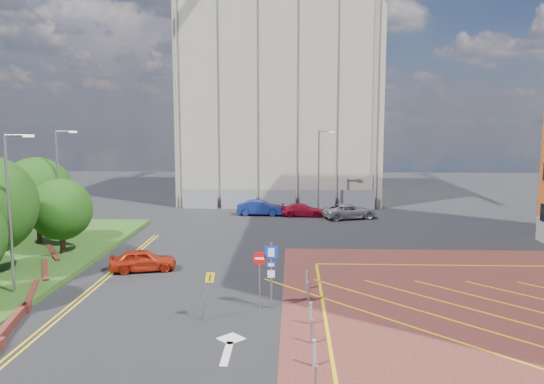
# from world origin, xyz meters

# --- Properties ---
(ground) EXTENTS (140.00, 140.00, 0.00)m
(ground) POSITION_xyz_m (0.00, 0.00, 0.00)
(ground) COLOR black
(ground) RESTS_ON ground
(retaining_wall) EXTENTS (6.06, 20.33, 0.40)m
(retaining_wall) POSITION_xyz_m (-11.80, 2.00, 0.20)
(retaining_wall) COLOR maroon
(retaining_wall) RESTS_ON ground
(tree_c) EXTENTS (4.00, 4.00, 4.90)m
(tree_c) POSITION_xyz_m (-13.50, 10.00, 3.19)
(tree_c) COLOR #3D2B1C
(tree_c) RESTS_ON grass_bed
(tree_d) EXTENTS (5.00, 5.00, 6.08)m
(tree_d) POSITION_xyz_m (-16.50, 13.00, 3.87)
(tree_d) COLOR #3D2B1C
(tree_d) RESTS_ON grass_bed
(lamp_left_near) EXTENTS (1.53, 0.16, 8.00)m
(lamp_left_near) POSITION_xyz_m (-12.42, 2.00, 4.66)
(lamp_left_near) COLOR #9EA0A8
(lamp_left_near) RESTS_ON grass_bed
(lamp_left_far) EXTENTS (1.53, 0.16, 8.00)m
(lamp_left_far) POSITION_xyz_m (-14.42, 12.00, 4.66)
(lamp_left_far) COLOR #9EA0A8
(lamp_left_far) RESTS_ON grass_bed
(lamp_back) EXTENTS (1.53, 0.16, 8.00)m
(lamp_back) POSITION_xyz_m (4.08, 28.00, 4.36)
(lamp_back) COLOR #9EA0A8
(lamp_back) RESTS_ON ground
(sign_cluster) EXTENTS (1.17, 0.12, 3.20)m
(sign_cluster) POSITION_xyz_m (0.30, 0.98, 1.95)
(sign_cluster) COLOR #9EA0A8
(sign_cluster) RESTS_ON ground
(warning_sign) EXTENTS (0.69, 0.41, 2.25)m
(warning_sign) POSITION_xyz_m (-2.28, -0.67, 1.43)
(warning_sign) COLOR #9EA0A8
(warning_sign) RESTS_ON ground
(bollard_row) EXTENTS (0.14, 11.14, 0.90)m
(bollard_row) POSITION_xyz_m (2.30, -1.67, 0.47)
(bollard_row) COLOR #9EA0A8
(bollard_row) RESTS_ON forecourt
(construction_building) EXTENTS (21.20, 19.20, 22.00)m
(construction_building) POSITION_xyz_m (0.00, 40.00, 11.00)
(construction_building) COLOR #B5A994
(construction_building) RESTS_ON ground
(construction_fence) EXTENTS (21.60, 0.06, 2.00)m
(construction_fence) POSITION_xyz_m (1.00, 30.00, 1.00)
(construction_fence) COLOR gray
(construction_fence) RESTS_ON ground
(car_red_left) EXTENTS (4.15, 2.50, 1.32)m
(car_red_left) POSITION_xyz_m (-7.39, 7.10, 0.66)
(car_red_left) COLOR #A8230E
(car_red_left) RESTS_ON ground
(car_blue_back) EXTENTS (4.42, 1.73, 1.43)m
(car_blue_back) POSITION_xyz_m (-1.59, 26.35, 0.72)
(car_blue_back) COLOR navy
(car_blue_back) RESTS_ON ground
(car_red_back) EXTENTS (4.10, 1.71, 1.19)m
(car_red_back) POSITION_xyz_m (2.45, 25.92, 0.59)
(car_red_back) COLOR maroon
(car_red_back) RESTS_ON ground
(car_silver_back) EXTENTS (5.40, 3.69, 1.37)m
(car_silver_back) POSITION_xyz_m (6.69, 24.87, 0.69)
(car_silver_back) COLOR #A0A0A6
(car_silver_back) RESTS_ON ground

